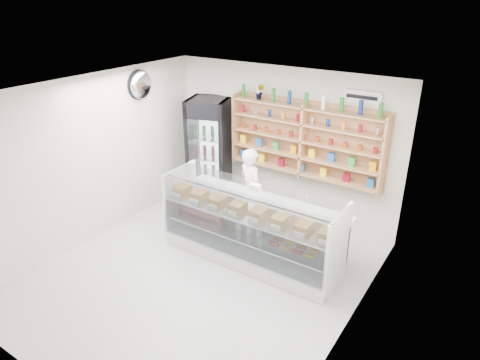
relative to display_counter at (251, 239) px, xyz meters
The scene contains 8 objects.
room 1.38m from the display_counter, 116.23° to the right, with size 5.00×5.00×5.00m.
display_counter is the anchor object (origin of this frame).
shop_worker 1.01m from the display_counter, 122.60° to the left, with size 0.57×0.37×1.55m, color white.
drinks_cooler 2.36m from the display_counter, 143.74° to the left, with size 0.96×0.94×2.12m.
wall_shelving 1.98m from the display_counter, 86.17° to the left, with size 2.84×0.28×1.33m.
potted_plant 2.63m from the display_counter, 117.63° to the left, with size 0.16×0.13×0.28m, color #1E6626.
security_mirror 3.34m from the display_counter, behind, with size 0.15×0.50×0.50m, color silver.
wall_sign 2.86m from the display_counter, 58.92° to the left, with size 0.62×0.03×0.20m, color white.
Camera 1 is at (3.47, -4.17, 4.01)m, focal length 32.00 mm.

